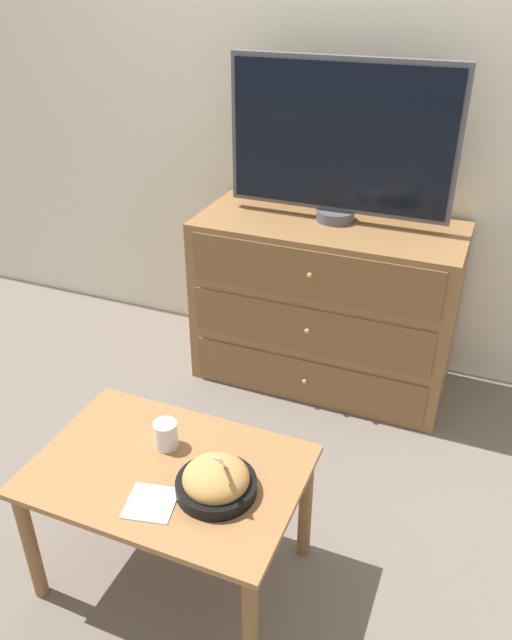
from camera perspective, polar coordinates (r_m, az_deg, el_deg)
ground_plane at (r=3.33m, az=7.60°, el=-2.47°), size 12.00×12.00×0.00m
wall_back at (r=2.88m, az=9.56°, el=20.20°), size 12.00×0.05×2.60m
dresser at (r=2.89m, az=6.28°, el=1.42°), size 1.16×0.52×0.79m
tv at (r=2.67m, az=7.73°, el=15.94°), size 0.96×0.16×0.67m
coffee_table at (r=1.98m, az=-7.95°, el=-14.84°), size 0.80×0.55×0.46m
takeout_bowl at (r=1.82m, az=-3.67°, el=-14.47°), size 0.23×0.23×0.19m
drink_cup at (r=1.98m, az=-8.23°, el=-10.47°), size 0.07×0.07×0.09m
napkin at (r=1.83m, az=-9.58°, el=-16.17°), size 0.16×0.16×0.00m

